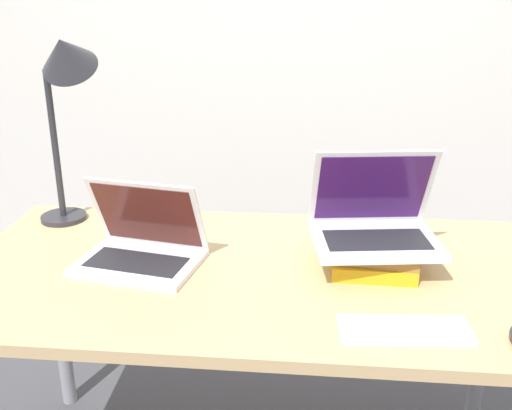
% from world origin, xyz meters
% --- Properties ---
extents(wall_back, '(8.00, 0.05, 2.70)m').
position_xyz_m(wall_back, '(0.00, 1.79, 1.35)').
color(wall_back, silver).
rests_on(wall_back, ground_plane).
extents(desk, '(1.57, 0.80, 0.75)m').
position_xyz_m(desk, '(0.00, 0.40, 0.68)').
color(desk, tan).
rests_on(desk, ground_plane).
extents(laptop_left, '(0.35, 0.29, 0.23)m').
position_xyz_m(laptop_left, '(-0.31, 0.41, 0.80)').
color(laptop_left, silver).
rests_on(laptop_left, desk).
extents(book_stack, '(0.24, 0.25, 0.07)m').
position_xyz_m(book_stack, '(0.31, 0.45, 0.79)').
color(book_stack, gold).
rests_on(book_stack, desk).
extents(laptop_on_books, '(0.35, 0.29, 0.24)m').
position_xyz_m(laptop_on_books, '(0.31, 0.46, 0.87)').
color(laptop_on_books, silver).
rests_on(laptop_on_books, book_stack).
extents(wireless_keyboard, '(0.29, 0.13, 0.01)m').
position_xyz_m(wireless_keyboard, '(0.35, 0.13, 0.76)').
color(wireless_keyboard, white).
rests_on(wireless_keyboard, desk).
extents(desk_lamp, '(0.23, 0.20, 0.61)m').
position_xyz_m(desk_lamp, '(-0.57, 0.65, 1.20)').
color(desk_lamp, '#28282D').
rests_on(desk_lamp, desk).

